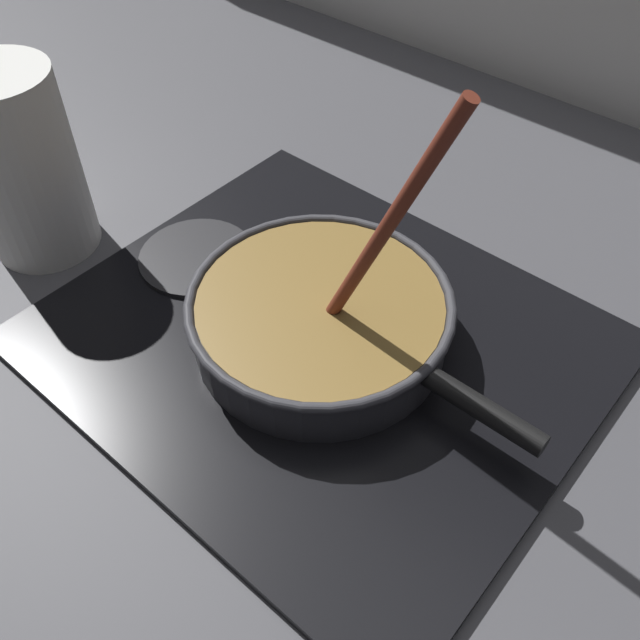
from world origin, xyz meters
name	(u,v)px	position (x,y,z in m)	size (l,w,h in m)	color
ground	(270,454)	(0.00, 0.00, -0.02)	(2.40, 1.60, 0.04)	#4C4C51
hob_plate	(320,341)	(-0.04, 0.13, 0.01)	(0.56, 0.48, 0.01)	black
burner_ring	(320,335)	(-0.04, 0.13, 0.02)	(0.17, 0.17, 0.01)	#592D0C
spare_burner	(197,257)	(-0.24, 0.13, 0.01)	(0.14, 0.14, 0.01)	#262628
cooking_pan	(321,317)	(-0.04, 0.13, 0.05)	(0.40, 0.28, 0.32)	#38383D
paper_towel_roll	(22,165)	(-0.42, 0.04, 0.11)	(0.13, 0.13, 0.23)	white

